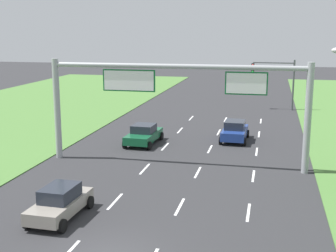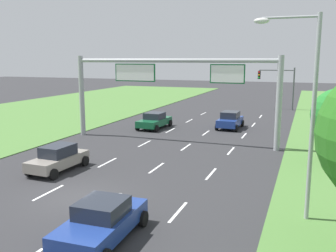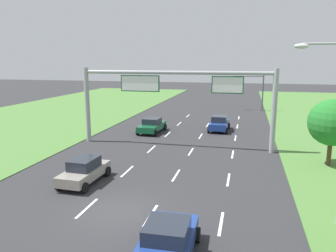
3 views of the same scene
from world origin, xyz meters
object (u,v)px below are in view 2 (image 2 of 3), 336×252
(traffic_light_mast, at_px, (279,81))
(street_lamp, at_px, (304,100))
(car_mid_lane, at_px, (230,120))
(car_near_red, at_px, (58,158))
(car_lead_silver, at_px, (154,121))
(car_far_ahead, at_px, (102,221))
(sign_gantry, at_px, (171,82))

(traffic_light_mast, distance_m, street_lamp, 36.24)
(car_mid_lane, height_order, traffic_light_mast, traffic_light_mast)
(car_near_red, relative_size, car_lead_silver, 0.92)
(car_lead_silver, distance_m, traffic_light_mast, 21.45)
(car_lead_silver, bearing_deg, car_far_ahead, -69.72)
(street_lamp, bearing_deg, sign_gantry, 129.86)
(car_lead_silver, xyz_separation_m, traffic_light_mast, (10.19, 18.63, 3.10))
(sign_gantry, xyz_separation_m, traffic_light_mast, (6.54, 23.83, -1.03))
(car_lead_silver, relative_size, street_lamp, 0.53)
(car_lead_silver, height_order, sign_gantry, sign_gantry)
(car_near_red, relative_size, sign_gantry, 0.24)
(street_lamp, bearing_deg, car_near_red, 170.92)
(car_near_red, height_order, car_mid_lane, car_mid_lane)
(car_mid_lane, bearing_deg, sign_gantry, -111.57)
(sign_gantry, bearing_deg, car_mid_lane, 66.79)
(sign_gantry, relative_size, street_lamp, 2.03)
(car_near_red, relative_size, traffic_light_mast, 0.75)
(car_far_ahead, bearing_deg, car_near_red, 134.13)
(car_near_red, bearing_deg, sign_gantry, 72.08)
(car_near_red, height_order, sign_gantry, sign_gantry)
(car_near_red, bearing_deg, traffic_light_mast, 75.37)
(car_lead_silver, distance_m, car_mid_lane, 7.43)
(sign_gantry, bearing_deg, car_far_ahead, -78.56)
(car_near_red, bearing_deg, car_far_ahead, -42.00)
(car_near_red, distance_m, car_far_ahead, 9.83)
(car_mid_lane, distance_m, street_lamp, 21.54)
(car_mid_lane, bearing_deg, street_lamp, -69.40)
(sign_gantry, height_order, street_lamp, street_lamp)
(car_lead_silver, relative_size, car_mid_lane, 1.10)
(car_lead_silver, height_order, car_far_ahead, car_far_ahead)
(car_far_ahead, height_order, sign_gantry, sign_gantry)
(traffic_light_mast, bearing_deg, car_lead_silver, -118.68)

